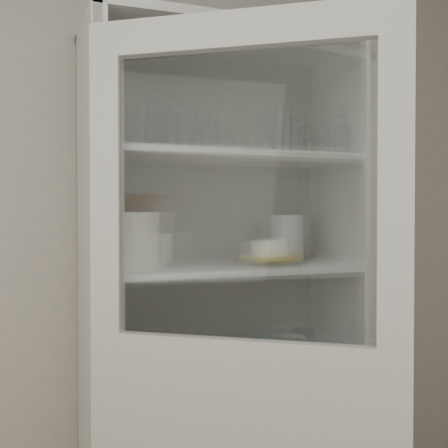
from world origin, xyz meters
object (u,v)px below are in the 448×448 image
object	(u,v)px
goblet_0	(160,135)
mug_teal	(242,354)
teal_jar	(263,355)
pantry_cabinet	(218,348)
grey_bowl_stack	(287,238)
goblet_1	(208,138)
measuring_cups	(155,382)
mug_white	(282,365)
goblet_3	(307,141)
cupboard_door	(241,421)
terracotta_bowl	(128,203)
mug_blue	(293,358)
yellow_trivet	(270,258)
white_canister	(127,362)
cream_bowl	(128,222)
white_ramekin	(270,248)
plate_stack_front	(128,250)
glass_platter	(270,261)
goblet_2	(260,136)
plate_stack_back	(145,248)

from	to	relation	value
goblet_0	mug_teal	distance (m)	0.89
teal_jar	goblet_0	bearing A→B (deg)	164.13
pantry_cabinet	grey_bowl_stack	bearing A→B (deg)	-8.40
grey_bowl_stack	goblet_0	bearing A→B (deg)	169.15
goblet_1	pantry_cabinet	bearing A→B (deg)	-72.73
grey_bowl_stack	measuring_cups	bearing A→B (deg)	-169.77
mug_white	measuring_cups	xyz separation A→B (m)	(-0.44, 0.07, -0.03)
mug_white	pantry_cabinet	bearing A→B (deg)	131.86
goblet_3	mug_teal	bearing A→B (deg)	-169.42
measuring_cups	cupboard_door	bearing A→B (deg)	-70.88
terracotta_bowl	measuring_cups	world-z (taller)	terracotta_bowl
mug_blue	mug_white	world-z (taller)	mug_white
yellow_trivet	white_canister	bearing A→B (deg)	172.18
cream_bowl	teal_jar	bearing A→B (deg)	4.74
cream_bowl	measuring_cups	xyz separation A→B (m)	(0.08, -0.04, -0.54)
goblet_1	goblet_3	xyz separation A→B (m)	(0.43, -0.00, 0.01)
terracotta_bowl	white_ramekin	size ratio (longest dim) A/B	1.69
teal_jar	goblet_1	bearing A→B (deg)	147.84
pantry_cabinet	mug_white	xyz separation A→B (m)	(0.16, -0.21, -0.03)
yellow_trivet	mug_teal	world-z (taller)	yellow_trivet
mug_teal	teal_jar	distance (m)	0.08
terracotta_bowl	mug_blue	size ratio (longest dim) A/B	2.11
mug_blue	yellow_trivet	bearing A→B (deg)	153.36
plate_stack_front	glass_platter	distance (m)	0.53
goblet_3	white_ramekin	distance (m)	0.51
goblet_3	white_canister	bearing A→B (deg)	-173.88
cupboard_door	goblet_0	distance (m)	1.06
goblet_0	terracotta_bowl	bearing A→B (deg)	-135.45
terracotta_bowl	mug_blue	world-z (taller)	terracotta_bowl
goblet_0	goblet_2	bearing A→B (deg)	-1.43
goblet_3	mug_blue	world-z (taller)	goblet_3
goblet_2	white_canister	world-z (taller)	goblet_2
mug_blue	goblet_3	bearing A→B (deg)	41.50
pantry_cabinet	terracotta_bowl	world-z (taller)	pantry_cabinet
glass_platter	plate_stack_back	bearing A→B (deg)	158.60
cupboard_door	white_canister	distance (m)	0.57
plate_stack_front	white_ramekin	xyz separation A→B (m)	(0.53, 0.00, -0.00)
terracotta_bowl	mug_teal	distance (m)	0.74
pantry_cabinet	teal_jar	world-z (taller)	pantry_cabinet
goblet_1	white_canister	bearing A→B (deg)	-165.87
white_canister	yellow_trivet	bearing A→B (deg)	-7.82
pantry_cabinet	goblet_2	bearing A→B (deg)	12.31
cupboard_door	pantry_cabinet	bearing A→B (deg)	112.21
goblet_1	yellow_trivet	bearing A→B (deg)	-39.28
terracotta_bowl	mug_white	size ratio (longest dim) A/B	2.28
cream_bowl	mug_blue	bearing A→B (deg)	-2.49
white_canister	white_ramekin	bearing A→B (deg)	-7.82
pantry_cabinet	cupboard_door	world-z (taller)	pantry_cabinet
glass_platter	white_canister	world-z (taller)	glass_platter
goblet_3	glass_platter	size ratio (longest dim) A/B	0.58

